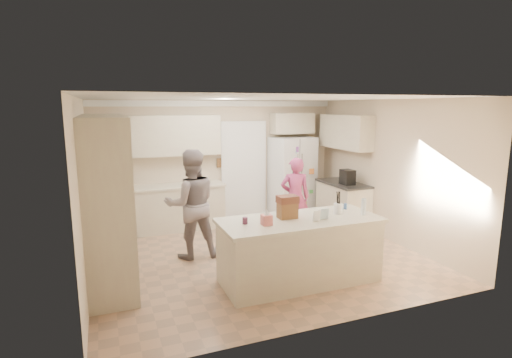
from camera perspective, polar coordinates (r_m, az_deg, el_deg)
name	(u,v)px	position (r m, az deg, el deg)	size (l,w,h in m)	color
floor	(258,257)	(6.81, 0.28, -11.04)	(5.20, 4.60, 0.02)	#A37C5C
ceiling	(258,97)	(6.34, 0.31, 11.57)	(5.20, 4.60, 0.02)	white
wall_back	(219,162)	(8.62, -5.34, 2.48)	(5.20, 0.02, 2.60)	beige
wall_front	(336,216)	(4.44, 11.32, -5.23)	(5.20, 0.02, 2.60)	beige
wall_left	(83,192)	(6.03, -23.49, -1.77)	(0.02, 4.60, 2.60)	beige
wall_right	(389,171)	(7.78, 18.49, 1.13)	(0.02, 4.60, 2.60)	beige
crown_back	(218,104)	(8.49, -5.39, 10.69)	(5.20, 0.08, 0.12)	white
pantry_bank	(107,196)	(6.24, -20.50, -2.34)	(0.60, 2.60, 2.35)	beige
back_base_cab	(169,209)	(8.25, -12.37, -4.18)	(2.20, 0.60, 0.88)	beige
back_countertop	(168,187)	(8.13, -12.48, -1.06)	(2.24, 0.63, 0.04)	beige
back_upper_cab	(165,136)	(8.13, -12.91, 6.04)	(2.20, 0.35, 0.80)	beige
doorway_opening	(243,172)	(8.79, -1.81, 1.02)	(0.90, 0.06, 2.10)	black
doorway_casing	(244,172)	(8.76, -1.73, 0.99)	(1.02, 0.03, 2.22)	white
wall_frame_upper	(220,150)	(8.55, -5.17, 4.11)	(0.15, 0.02, 0.20)	brown
wall_frame_lower	(220,163)	(8.59, -5.14, 2.32)	(0.15, 0.02, 0.20)	brown
refrigerator	(292,177)	(9.00, 5.15, 0.24)	(0.90, 0.70, 1.80)	white
fridge_seam	(299,180)	(8.69, 6.19, -0.14)	(0.01, 0.02, 1.78)	gray
fridge_dispenser	(290,169)	(8.54, 4.94, 1.40)	(0.22, 0.03, 0.35)	black
fridge_handle_l	(298,173)	(8.63, 5.96, 0.80)	(0.02, 0.02, 0.85)	silver
fridge_handle_r	(302,173)	(8.67, 6.55, 0.84)	(0.02, 0.02, 0.85)	silver
over_fridge_cab	(292,123)	(8.97, 5.20, 7.92)	(0.95, 0.35, 0.45)	beige
right_base_cab	(343,205)	(8.55, 12.29, -3.65)	(0.60, 1.20, 0.88)	beige
right_countertop	(343,183)	(8.45, 12.35, -0.63)	(0.63, 1.24, 0.04)	#2D2B28
right_upper_cab	(345,132)	(8.56, 12.64, 6.59)	(0.35, 1.50, 0.70)	beige
coffee_maker	(347,177)	(8.24, 12.93, 0.27)	(0.22, 0.28, 0.30)	black
island_base	(299,252)	(5.80, 6.21, -10.28)	(2.20, 0.90, 0.88)	beige
island_top	(300,220)	(5.65, 6.30, -5.91)	(2.28, 0.96, 0.05)	beige
utensil_crock	(338,208)	(5.98, 11.65, -4.14)	(0.13, 0.13, 0.15)	white
tissue_box	(267,220)	(5.31, 1.52, -5.84)	(0.13, 0.13, 0.14)	#D36964
tissue_plume	(267,212)	(5.28, 1.53, -4.70)	(0.08, 0.08, 0.08)	white
dollhouse_body	(287,210)	(5.64, 4.50, -4.50)	(0.26, 0.18, 0.22)	brown
dollhouse_roof	(288,199)	(5.60, 4.52, -2.91)	(0.28, 0.20, 0.10)	#592D1E
jam_jar	(245,221)	(5.37, -1.58, -5.95)	(0.07, 0.07, 0.09)	#59263F
greeting_card_a	(317,216)	(5.52, 8.67, -5.22)	(0.12, 0.01, 0.16)	white
greeting_card_b	(324,214)	(5.64, 9.75, -4.92)	(0.12, 0.01, 0.16)	silver
water_bottle	(364,207)	(5.98, 15.13, -3.86)	(0.07, 0.07, 0.24)	silver
shaker_salt	(341,207)	(6.22, 12.11, -3.89)	(0.05, 0.05, 0.09)	#466DAC
shaker_pepper	(345,206)	(6.26, 12.65, -3.83)	(0.05, 0.05, 0.09)	#466DAC
teen_boy	(191,204)	(6.61, -9.23, -3.57)	(0.87, 0.68, 1.80)	gray
teen_girl	(295,197)	(7.65, 5.59, -2.61)	(0.56, 0.37, 1.53)	#9E3F5F
fridge_magnets	(299,180)	(8.68, 6.21, -0.15)	(0.76, 0.02, 1.44)	tan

